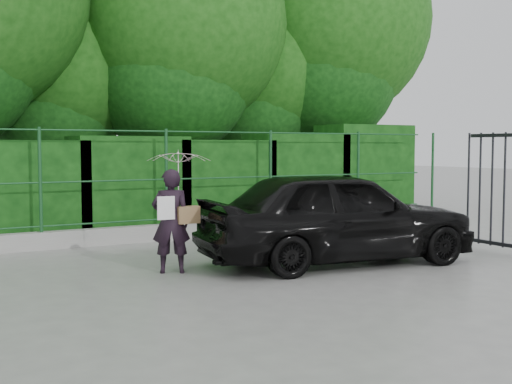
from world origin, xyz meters
TOP-DOWN VIEW (x-y plane):
  - ground at (0.00, 0.00)m, footprint 80.00×80.00m
  - kerb at (0.00, 4.50)m, footprint 14.00×0.25m
  - fence at (0.22, 4.50)m, footprint 14.13×0.06m
  - hedge at (0.11, 5.50)m, footprint 14.20×1.20m
  - trees at (1.14, 7.74)m, footprint 17.10×6.15m
  - woman at (-0.66, 1.52)m, footprint 0.90×0.89m
  - car at (1.69, 0.91)m, footprint 4.41×2.25m

SIDE VIEW (x-z plane):
  - ground at x=0.00m, z-range 0.00..0.00m
  - kerb at x=0.00m, z-range 0.00..0.30m
  - car at x=1.69m, z-range 0.00..1.44m
  - hedge at x=0.11m, z-range -0.13..2.16m
  - woman at x=-0.66m, z-range 0.28..1.99m
  - fence at x=0.22m, z-range 0.30..2.10m
  - trees at x=1.14m, z-range 0.58..8.66m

